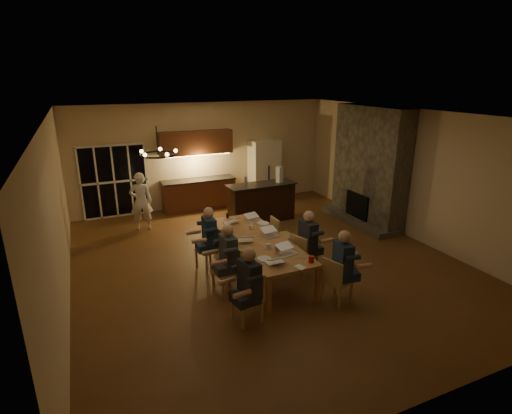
% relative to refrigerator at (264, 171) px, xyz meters
% --- Properties ---
extents(floor, '(9.00, 9.00, 0.00)m').
position_rel_refrigerator_xyz_m(floor, '(-1.90, -4.15, -1.00)').
color(floor, brown).
rests_on(floor, ground).
extents(back_wall, '(8.00, 0.04, 3.20)m').
position_rel_refrigerator_xyz_m(back_wall, '(-1.90, 0.37, 0.60)').
color(back_wall, '#C7B18D').
rests_on(back_wall, ground).
extents(left_wall, '(0.04, 9.00, 3.20)m').
position_rel_refrigerator_xyz_m(left_wall, '(-5.92, -4.15, 0.60)').
color(left_wall, '#C7B18D').
rests_on(left_wall, ground).
extents(right_wall, '(0.04, 9.00, 3.20)m').
position_rel_refrigerator_xyz_m(right_wall, '(2.12, -4.15, 0.60)').
color(right_wall, '#C7B18D').
rests_on(right_wall, ground).
extents(ceiling, '(8.00, 9.00, 0.04)m').
position_rel_refrigerator_xyz_m(ceiling, '(-1.90, -4.15, 2.22)').
color(ceiling, white).
rests_on(ceiling, back_wall).
extents(french_doors, '(1.86, 0.08, 2.10)m').
position_rel_refrigerator_xyz_m(french_doors, '(-4.60, 0.32, 0.05)').
color(french_doors, black).
rests_on(french_doors, ground).
extents(fireplace, '(0.58, 2.50, 3.20)m').
position_rel_refrigerator_xyz_m(fireplace, '(1.80, -2.95, 0.60)').
color(fireplace, '#615A4C').
rests_on(fireplace, ground).
extents(kitchenette, '(2.24, 0.68, 2.40)m').
position_rel_refrigerator_xyz_m(kitchenette, '(-2.20, 0.05, 0.20)').
color(kitchenette, '#602D1B').
rests_on(kitchenette, ground).
extents(refrigerator, '(0.90, 0.68, 2.00)m').
position_rel_refrigerator_xyz_m(refrigerator, '(0.00, 0.00, 0.00)').
color(refrigerator, '#EDE3C6').
rests_on(refrigerator, ground).
extents(dining_table, '(1.10, 3.11, 0.75)m').
position_rel_refrigerator_xyz_m(dining_table, '(-2.25, -4.56, -0.62)').
color(dining_table, '#AF7546').
rests_on(dining_table, ground).
extents(bar_island, '(1.95, 0.73, 1.08)m').
position_rel_refrigerator_xyz_m(bar_island, '(-0.88, -1.71, -0.46)').
color(bar_island, black).
rests_on(bar_island, ground).
extents(chair_left_near, '(0.49, 0.49, 0.89)m').
position_rel_refrigerator_xyz_m(chair_left_near, '(-3.15, -6.09, -0.55)').
color(chair_left_near, tan).
rests_on(chair_left_near, ground).
extents(chair_left_mid, '(0.52, 0.52, 0.89)m').
position_rel_refrigerator_xyz_m(chair_left_mid, '(-3.16, -5.07, -0.55)').
color(chair_left_mid, tan).
rests_on(chair_left_mid, ground).
extents(chair_left_far, '(0.56, 0.56, 0.89)m').
position_rel_refrigerator_xyz_m(chair_left_far, '(-3.16, -3.96, -0.55)').
color(chair_left_far, tan).
rests_on(chair_left_far, ground).
extents(chair_right_near, '(0.56, 0.56, 0.89)m').
position_rel_refrigerator_xyz_m(chair_right_near, '(-1.43, -6.22, -0.55)').
color(chair_right_near, tan).
rests_on(chair_right_near, ground).
extents(chair_right_mid, '(0.56, 0.56, 0.89)m').
position_rel_refrigerator_xyz_m(chair_right_mid, '(-1.42, -5.01, -0.55)').
color(chair_right_mid, tan).
rests_on(chair_right_mid, ground).
extents(chair_right_far, '(0.44, 0.44, 0.89)m').
position_rel_refrigerator_xyz_m(chair_right_far, '(-1.36, -3.93, -0.55)').
color(chair_right_far, tan).
rests_on(chair_right_far, ground).
extents(person_left_near, '(0.69, 0.69, 1.38)m').
position_rel_refrigerator_xyz_m(person_left_near, '(-3.16, -6.21, -0.31)').
color(person_left_near, '#262832').
rests_on(person_left_near, ground).
extents(person_right_near, '(0.69, 0.69, 1.38)m').
position_rel_refrigerator_xyz_m(person_right_near, '(-1.35, -6.20, -0.31)').
color(person_right_near, navy).
rests_on(person_right_near, ground).
extents(person_left_mid, '(0.62, 0.62, 1.38)m').
position_rel_refrigerator_xyz_m(person_left_mid, '(-3.10, -5.08, -0.31)').
color(person_left_mid, '#394044').
rests_on(person_left_mid, ground).
extents(person_right_mid, '(0.62, 0.62, 1.38)m').
position_rel_refrigerator_xyz_m(person_right_mid, '(-1.36, -5.03, -0.31)').
color(person_right_mid, '#262832').
rests_on(person_right_mid, ground).
extents(person_left_far, '(0.62, 0.62, 1.38)m').
position_rel_refrigerator_xyz_m(person_left_far, '(-3.13, -3.99, -0.31)').
color(person_left_far, navy).
rests_on(person_left_far, ground).
extents(standing_person, '(0.62, 0.46, 1.57)m').
position_rel_refrigerator_xyz_m(standing_person, '(-4.08, -1.05, -0.21)').
color(standing_person, white).
rests_on(standing_person, ground).
extents(chandelier, '(0.60, 0.60, 0.03)m').
position_rel_refrigerator_xyz_m(chandelier, '(-4.25, -5.10, 1.75)').
color(chandelier, black).
rests_on(chandelier, ceiling).
extents(laptop_a, '(0.33, 0.29, 0.23)m').
position_rel_refrigerator_xyz_m(laptop_a, '(-2.44, -5.66, -0.14)').
color(laptop_a, silver).
rests_on(laptop_a, dining_table).
extents(laptop_b, '(0.37, 0.34, 0.23)m').
position_rel_refrigerator_xyz_m(laptop_b, '(-2.05, -5.45, -0.14)').
color(laptop_b, silver).
rests_on(laptop_b, dining_table).
extents(laptop_c, '(0.39, 0.37, 0.23)m').
position_rel_refrigerator_xyz_m(laptop_c, '(-2.55, -4.53, -0.14)').
color(laptop_c, silver).
rests_on(laptop_c, dining_table).
extents(laptop_d, '(0.35, 0.32, 0.23)m').
position_rel_refrigerator_xyz_m(laptop_d, '(-1.96, -4.54, -0.14)').
color(laptop_d, silver).
rests_on(laptop_d, dining_table).
extents(laptop_e, '(0.34, 0.31, 0.23)m').
position_rel_refrigerator_xyz_m(laptop_e, '(-2.44, -3.42, -0.14)').
color(laptop_e, silver).
rests_on(laptop_e, dining_table).
extents(laptop_f, '(0.37, 0.34, 0.23)m').
position_rel_refrigerator_xyz_m(laptop_f, '(-1.93, -3.59, -0.14)').
color(laptop_f, silver).
rests_on(laptop_f, dining_table).
extents(mug_front, '(0.09, 0.09, 0.10)m').
position_rel_refrigerator_xyz_m(mug_front, '(-2.27, -5.07, -0.20)').
color(mug_front, white).
rests_on(mug_front, dining_table).
extents(mug_mid, '(0.08, 0.08, 0.10)m').
position_rel_refrigerator_xyz_m(mug_mid, '(-2.19, -4.00, -0.20)').
color(mug_mid, white).
rests_on(mug_mid, dining_table).
extents(mug_back, '(0.09, 0.09, 0.10)m').
position_rel_refrigerator_xyz_m(mug_back, '(-2.65, -3.69, -0.20)').
color(mug_back, white).
rests_on(mug_back, dining_table).
extents(redcup_near, '(0.10, 0.10, 0.12)m').
position_rel_refrigerator_xyz_m(redcup_near, '(-1.83, -5.93, -0.19)').
color(redcup_near, '#BA0C0E').
rests_on(redcup_near, dining_table).
extents(redcup_mid, '(0.08, 0.08, 0.12)m').
position_rel_refrigerator_xyz_m(redcup_mid, '(-2.70, -4.10, -0.19)').
color(redcup_mid, '#BA0C0E').
rests_on(redcup_mid, dining_table).
extents(can_silver, '(0.06, 0.06, 0.12)m').
position_rel_refrigerator_xyz_m(can_silver, '(-2.17, -5.22, -0.19)').
color(can_silver, '#B2B2B7').
rests_on(can_silver, dining_table).
extents(can_cola, '(0.07, 0.07, 0.12)m').
position_rel_refrigerator_xyz_m(can_cola, '(-2.40, -3.10, -0.19)').
color(can_cola, '#3F0F0C').
rests_on(can_cola, dining_table).
extents(plate_near, '(0.25, 0.25, 0.02)m').
position_rel_refrigerator_xyz_m(plate_near, '(-1.93, -5.06, -0.24)').
color(plate_near, white).
rests_on(plate_near, dining_table).
extents(plate_left, '(0.26, 0.26, 0.02)m').
position_rel_refrigerator_xyz_m(plate_left, '(-2.55, -5.47, -0.24)').
color(plate_left, white).
rests_on(plate_left, dining_table).
extents(plate_far, '(0.27, 0.27, 0.02)m').
position_rel_refrigerator_xyz_m(plate_far, '(-1.79, -3.80, -0.24)').
color(plate_far, white).
rests_on(plate_far, dining_table).
extents(notepad, '(0.19, 0.23, 0.01)m').
position_rel_refrigerator_xyz_m(notepad, '(-2.12, -6.03, -0.24)').
color(notepad, white).
rests_on(notepad, dining_table).
extents(bar_bottle, '(0.07, 0.07, 0.24)m').
position_rel_refrigerator_xyz_m(bar_bottle, '(-1.34, -1.65, 0.20)').
color(bar_bottle, '#99999E').
rests_on(bar_bottle, bar_island).
extents(bar_blender, '(0.18, 0.18, 0.45)m').
position_rel_refrigerator_xyz_m(bar_blender, '(-0.35, -1.76, 0.31)').
color(bar_blender, silver).
rests_on(bar_blender, bar_island).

